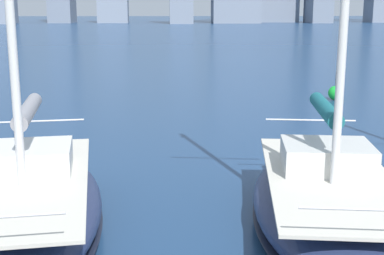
# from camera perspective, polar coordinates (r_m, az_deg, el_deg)

# --- Properties ---
(sailboat_teal) EXTENTS (3.86, 7.14, 9.46)m
(sailboat_teal) POSITION_cam_1_polar(r_m,az_deg,el_deg) (11.20, 14.29, -7.38)
(sailboat_teal) COLOR navy
(sailboat_teal) RESTS_ON ground
(sailboat_grey) EXTENTS (3.79, 7.39, 12.17)m
(sailboat_grey) POSITION_cam_1_polar(r_m,az_deg,el_deg) (11.13, -17.10, -7.52)
(sailboat_grey) COLOR navy
(sailboat_grey) RESTS_ON ground
(channel_buoy) EXTENTS (0.70, 0.70, 1.40)m
(channel_buoy) POSITION_cam_1_polar(r_m,az_deg,el_deg) (27.15, 15.04, 3.59)
(channel_buoy) COLOR green
(channel_buoy) RESTS_ON ground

